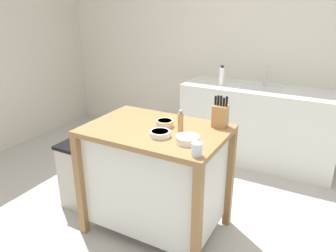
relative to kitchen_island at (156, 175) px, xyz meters
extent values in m
plane|color=#ADA8A0|center=(0.13, -0.08, -0.51)|extent=(6.40, 6.40, 0.00)
cube|color=beige|center=(0.13, 2.03, 0.79)|extent=(5.40, 0.10, 2.60)
cube|color=beige|center=(-2.57, 0.67, 0.79)|extent=(0.10, 2.70, 2.60)
cube|color=olive|center=(0.00, 0.00, 0.39)|extent=(1.08, 0.73, 0.04)
cube|color=silver|center=(0.00, 0.00, -0.02)|extent=(0.98, 0.63, 0.78)
cube|color=olive|center=(-0.51, -0.34, -0.07)|extent=(0.06, 0.06, 0.88)
cube|color=olive|center=(0.51, -0.34, -0.07)|extent=(0.06, 0.06, 0.88)
cube|color=olive|center=(-0.51, 0.34, -0.07)|extent=(0.06, 0.06, 0.88)
cube|color=olive|center=(0.51, 0.34, -0.07)|extent=(0.06, 0.06, 0.88)
cube|color=#AD7F4C|center=(0.42, 0.27, 0.49)|extent=(0.11, 0.09, 0.17)
cylinder|color=black|center=(0.37, 0.27, 0.61)|extent=(0.02, 0.02, 0.07)
cylinder|color=black|center=(0.40, 0.27, 0.61)|extent=(0.02, 0.02, 0.08)
cylinder|color=black|center=(0.42, 0.27, 0.61)|extent=(0.02, 0.02, 0.08)
cylinder|color=black|center=(0.44, 0.27, 0.61)|extent=(0.02, 0.02, 0.06)
cylinder|color=black|center=(0.46, 0.27, 0.61)|extent=(0.02, 0.02, 0.08)
cylinder|color=silver|center=(0.33, -0.13, 0.43)|extent=(0.17, 0.17, 0.05)
cylinder|color=gray|center=(0.33, -0.13, 0.45)|extent=(0.14, 0.14, 0.01)
cylinder|color=beige|center=(0.04, 0.07, 0.43)|extent=(0.13, 0.13, 0.05)
cylinder|color=gray|center=(0.04, 0.07, 0.45)|extent=(0.11, 0.11, 0.01)
cylinder|color=silver|center=(0.11, -0.13, 0.43)|extent=(0.15, 0.15, 0.04)
cylinder|color=gray|center=(0.11, -0.13, 0.44)|extent=(0.12, 0.12, 0.01)
cylinder|color=silver|center=(0.47, -0.29, 0.45)|extent=(0.07, 0.07, 0.09)
cylinder|color=tan|center=(0.19, 0.04, 0.48)|extent=(0.04, 0.04, 0.14)
sphere|color=#99999E|center=(0.19, 0.04, 0.56)|extent=(0.03, 0.03, 0.03)
cube|color=#B7B2A8|center=(-0.78, -0.05, -0.21)|extent=(0.34, 0.26, 0.60)
cube|color=black|center=(-0.78, -0.05, 0.10)|extent=(0.36, 0.28, 0.03)
cube|color=silver|center=(0.40, 1.68, -0.06)|extent=(1.76, 0.60, 0.91)
cube|color=silver|center=(0.40, 1.66, 0.38)|extent=(0.44, 0.36, 0.03)
cylinder|color=#B7BCC1|center=(0.40, 1.82, 0.50)|extent=(0.02, 0.02, 0.22)
cylinder|color=white|center=(-0.04, 1.58, 0.50)|extent=(0.06, 0.06, 0.21)
cylinder|color=black|center=(-0.04, 1.58, 0.61)|extent=(0.04, 0.04, 0.02)
camera|label=1|loc=(1.19, -2.00, 1.32)|focal=35.01mm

